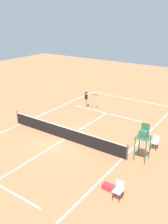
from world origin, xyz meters
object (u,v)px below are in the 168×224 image
object	(u,v)px
tennis_ball	(94,113)
umpire_chair	(143,137)
courtside_chair_mid	(155,141)
courtside_chair_near	(119,189)
equipment_bag	(109,187)
player_serving	(87,97)

from	to	relation	value
tennis_ball	umpire_chair	xyz separation A→B (m)	(-6.51, 4.78, 1.57)
umpire_chair	courtside_chair_mid	xyz separation A→B (m)	(-0.19, -1.82, -1.07)
courtside_chair_mid	umpire_chair	bearing A→B (deg)	84.12
umpire_chair	courtside_chair_near	xyz separation A→B (m)	(-0.42, 3.93, -1.07)
courtside_chair_mid	equipment_bag	bearing A→B (deg)	85.59
tennis_ball	equipment_bag	distance (m)	10.50
player_serving	equipment_bag	world-z (taller)	player_serving
courtside_chair_near	equipment_bag	xyz separation A→B (m)	(0.65, -0.30, -0.38)
courtside_chair_near	courtside_chair_mid	distance (m)	5.76
courtside_chair_near	courtside_chair_mid	xyz separation A→B (m)	(0.23, -5.75, 0.00)
player_serving	courtside_chair_near	xyz separation A→B (m)	(-8.38, 9.63, -0.56)
umpire_chair	courtside_chair_near	bearing A→B (deg)	96.08
tennis_ball	umpire_chair	world-z (taller)	umpire_chair
courtside_chair_mid	equipment_bag	distance (m)	5.48
player_serving	courtside_chair_mid	bearing A→B (deg)	50.10
player_serving	tennis_ball	world-z (taller)	player_serving
umpire_chair	courtside_chair_mid	distance (m)	2.12
player_serving	tennis_ball	xyz separation A→B (m)	(-1.45, 0.92, -1.06)
courtside_chair_near	equipment_bag	distance (m)	0.82
umpire_chair	courtside_chair_mid	size ratio (longest dim) A/B	2.54
umpire_chair	equipment_bag	size ratio (longest dim) A/B	3.17
courtside_chair_near	equipment_bag	world-z (taller)	courtside_chair_near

